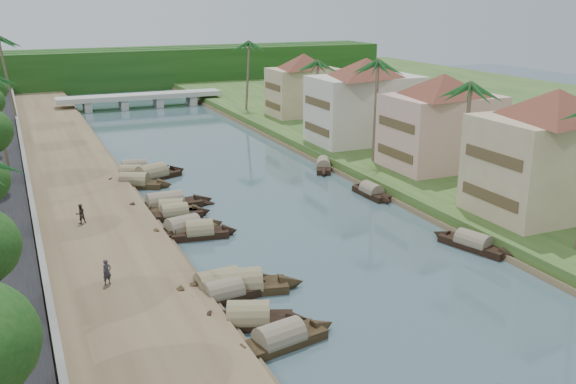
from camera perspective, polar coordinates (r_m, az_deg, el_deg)
name	(u,v)px	position (r m, az deg, el deg)	size (l,w,h in m)	color
ground	(331,250)	(48.67, 3.84, -5.19)	(220.00, 220.00, 0.00)	#3D555C
left_bank	(80,198)	(62.75, -18.03, -0.52)	(10.00, 180.00, 0.80)	brown
right_bank	(399,160)	(74.19, 9.83, 2.84)	(16.00, 180.00, 1.20)	#2B4F1F
retaining_wall	(30,194)	(62.29, -21.94, -0.14)	(0.40, 180.00, 1.10)	slate
treeline	(113,69)	(142.23, -15.25, 10.51)	(120.00, 14.00, 8.00)	#143B10
bridge	(141,98)	(115.10, -12.98, 8.16)	(28.00, 4.00, 2.40)	#A5A49A
building_near	(552,150)	(56.39, 22.40, 3.43)	(14.85, 14.85, 10.20)	tan
building_mid	(442,120)	(68.83, 13.49, 6.25)	(14.11, 14.11, 9.70)	tan
building_far	(365,99)	(79.73, 6.87, 8.17)	(15.59, 15.59, 10.20)	beige
building_distant	(304,84)	(97.82, 1.39, 9.58)	(12.62, 12.62, 9.20)	tan
sampan_0	(279,340)	(35.78, -0.76, -13.02)	(7.76, 2.97, 2.03)	black
sampan_1	(249,319)	(37.91, -3.53, -11.21)	(7.35, 4.27, 2.17)	black
sampan_2	(238,286)	(41.91, -4.47, -8.35)	(9.11, 3.59, 2.34)	black
sampan_3	(223,294)	(40.94, -5.76, -9.05)	(7.06, 2.21, 1.92)	black
sampan_4	(219,287)	(41.96, -6.18, -8.37)	(8.24, 2.38, 2.30)	black
sampan_5	(199,233)	(51.45, -7.89, -3.59)	(6.48, 2.48, 2.05)	black
sampan_6	(183,230)	(52.27, -9.29, -3.31)	(7.66, 3.13, 2.23)	black
sampan_7	(175,214)	(56.15, -10.03, -1.94)	(6.59, 1.62, 1.81)	black
sampan_8	(172,210)	(57.24, -10.30, -1.58)	(6.29, 3.30, 1.95)	black
sampan_9	(165,204)	(58.92, -10.87, -1.07)	(9.27, 2.16, 2.32)	black
sampan_10	(134,183)	(66.29, -13.49, 0.77)	(7.84, 5.15, 2.20)	black
sampan_11	(152,175)	(68.77, -11.99, 1.46)	(8.66, 4.89, 2.43)	black
sampan_12	(134,168)	(72.27, -13.49, 2.09)	(7.99, 2.06, 1.92)	black
sampan_13	(131,174)	(70.03, -13.80, 1.60)	(6.68, 3.73, 1.87)	black
sampan_14	(473,244)	(50.66, 16.14, -4.45)	(3.60, 7.63, 1.88)	black
sampan_15	(371,192)	(62.00, 7.42, -0.01)	(1.69, 6.65, 1.83)	black
sampan_16	(323,166)	(71.34, 3.17, 2.34)	(4.40, 7.18, 1.84)	black
canoe_1	(213,281)	(43.61, -6.70, -7.84)	(4.40, 0.90, 0.71)	black
canoe_2	(183,204)	(59.72, -9.36, -1.06)	(6.02, 2.79, 0.88)	black
palm_1	(470,87)	(58.71, 15.90, 8.93)	(3.20, 3.20, 11.37)	brown
palm_2	(377,64)	(69.40, 7.92, 11.19)	(3.20, 3.20, 12.20)	brown
palm_3	(312,64)	(85.61, 2.16, 11.33)	(3.20, 3.20, 10.57)	brown
palm_7	(246,44)	(102.92, -3.76, 12.97)	(3.20, 3.20, 11.96)	brown
palm_8	(5,40)	(100.38, -23.85, 12.25)	(3.20, 3.20, 13.07)	brown
tree_6	(391,99)	(84.06, 9.15, 8.19)	(4.33, 4.33, 6.57)	#4B3D2B
person_near	(107,272)	(42.39, -15.80, -6.87)	(0.61, 0.40, 1.68)	#2B2931
person_far	(80,214)	(54.22, -17.97, -1.85)	(0.79, 0.62, 1.63)	#352D25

